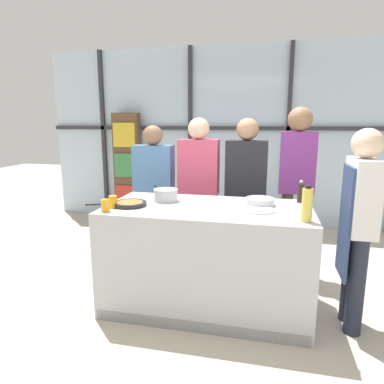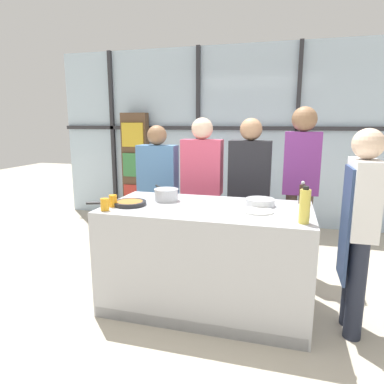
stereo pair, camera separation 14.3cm
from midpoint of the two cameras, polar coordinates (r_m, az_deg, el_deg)
ground_plane at (r=3.29m, az=3.69°, el=-18.20°), size 18.00×18.00×0.00m
back_window_wall at (r=5.56m, az=9.68°, el=9.05°), size 6.40×0.10×2.80m
bookshelf at (r=5.90m, az=-8.68°, el=4.25°), size 0.45×0.19×1.78m
demo_island at (r=3.09m, az=3.77°, el=-10.78°), size 1.76×0.90×0.92m
chef at (r=2.89m, az=27.39°, el=-4.37°), size 0.22×0.41×1.59m
spectator_far_left at (r=4.00m, az=-4.68°, el=0.95°), size 0.45×0.22×1.60m
spectator_center_left at (r=3.85m, az=2.72°, el=1.38°), size 0.45×0.24×1.68m
spectator_center_right at (r=3.77m, az=10.58°, el=0.94°), size 0.44×0.23×1.68m
spectator_far_right at (r=3.74m, az=18.72°, el=2.30°), size 0.36×0.25×1.79m
frying_pan at (r=3.03m, az=-9.15°, el=-1.83°), size 0.49×0.29×0.04m
saucepan at (r=3.16m, az=-3.03°, el=-0.38°), size 0.31×0.35×0.11m
white_plate at (r=2.84m, az=12.31°, el=-3.11°), size 0.26×0.26×0.01m
mixing_bowl at (r=3.04m, az=12.60°, el=-1.62°), size 0.25×0.25×0.06m
oil_bottle at (r=2.59m, az=19.79°, el=-2.22°), size 0.08×0.08×0.27m
pepper_grinder at (r=3.20m, az=19.14°, el=-0.24°), size 0.06×0.06×0.21m
juice_glass_near at (r=2.87m, az=-12.96°, el=-2.05°), size 0.07×0.07×0.10m
juice_glass_far at (r=2.99m, az=-11.70°, el=-1.45°), size 0.07×0.07×0.10m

